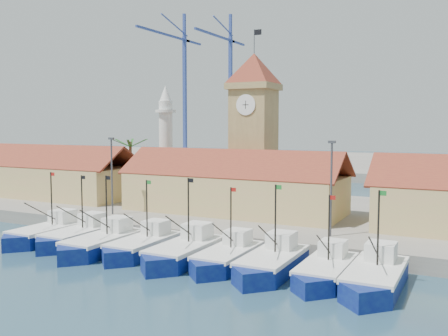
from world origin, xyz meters
The scene contains 20 objects.
ground centered at (0.00, 0.00, 0.00)m, with size 400.00×400.00×0.00m, color #1C3B4D.
quay centered at (0.00, 24.00, 0.75)m, with size 140.00×32.00×1.50m, color gray.
terminal centered at (0.00, 110.00, 1.00)m, with size 240.00×80.00×2.00m, color gray.
boat_0 centered at (-13.14, 2.80, 0.78)m, with size 3.63×9.95×7.53m.
boat_1 centered at (-9.37, 3.24, 0.76)m, with size 3.53×9.68×7.32m.
boat_2 centered at (-5.07, 1.84, 0.79)m, with size 3.68×10.09×7.63m.
boat_3 centered at (-1.17, 2.93, 0.75)m, with size 3.51×9.62×7.28m.
boat_4 centered at (3.50, 2.59, 0.80)m, with size 3.74×10.25×7.75m.
boat_5 centered at (7.52, 3.01, 0.73)m, with size 3.41×9.35×7.08m.
boat_6 centered at (11.62, 2.83, 0.78)m, with size 3.65×10.01×7.57m.
boat_7 centered at (16.03, 2.95, 0.72)m, with size 3.36×9.20×6.96m.
boat_8 centered at (19.78, 2.58, 0.79)m, with size 3.68×10.08×7.63m.
hall_left centered at (-32.00, 20.00, 3.99)m, with size 31.20×10.13×7.61m.
hall_center centered at (0.00, 20.00, 3.99)m, with size 27.04×10.13×7.61m.
clock_tower centered at (0.00, 26.00, 11.96)m, with size 5.80×5.80×22.70m.
minaret centered at (-15.00, 28.00, 9.73)m, with size 3.00×3.00×16.30m.
palm_tree centered at (-20.00, 26.00, 6.25)m, with size 5.60×5.03×8.39m.
lamp_posts centered at (0.50, 12.00, 6.48)m, with size 80.70×0.25×9.03m.
crane_blue_far centered at (-56.76, 100.36, 26.88)m, with size 1.00×34.79×44.52m.
crane_blue_near centered at (-43.66, 106.74, 26.50)m, with size 1.00×32.00×44.26m.
Camera 1 is at (25.99, -33.87, 11.96)m, focal length 40.00 mm.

